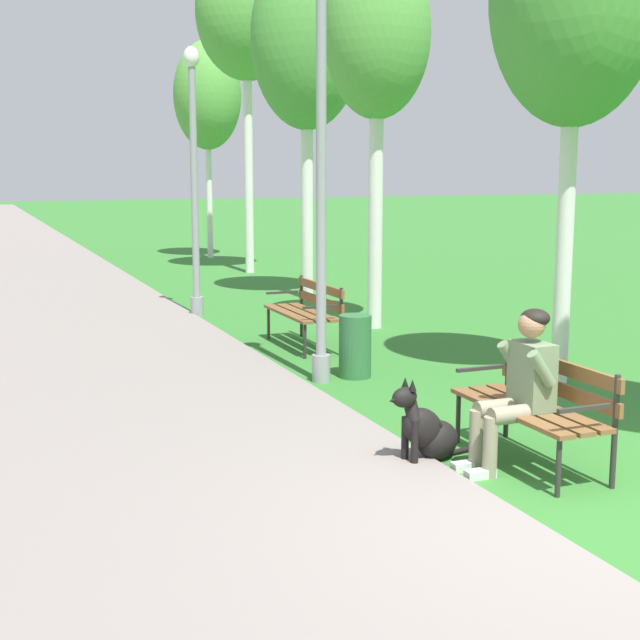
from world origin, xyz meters
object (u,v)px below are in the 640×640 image
(birch_tree_third, at_px, (377,37))
(litter_bin, at_px, (355,346))
(park_bench_mid, at_px, (307,308))
(dog_black, at_px, (427,430))
(lamp_post_mid, at_px, (194,179))
(lamp_post_near, at_px, (321,161))
(birch_tree_fifth, at_px, (247,14))
(birch_tree_sixth, at_px, (207,96))
(person_seated_on_near_bench, at_px, (520,383))
(park_bench_near, at_px, (538,400))
(birch_tree_fourth, at_px, (307,41))

(birch_tree_third, xyz_separation_m, litter_bin, (-1.54, -2.75, -3.73))
(birch_tree_third, bearing_deg, park_bench_mid, -146.44)
(dog_black, distance_m, birch_tree_third, 7.16)
(lamp_post_mid, distance_m, litter_bin, 5.12)
(dog_black, xyz_separation_m, litter_bin, (0.67, 2.89, 0.09))
(lamp_post_near, bearing_deg, lamp_post_mid, 91.76)
(birch_tree_fifth, xyz_separation_m, birch_tree_sixth, (0.06, 3.51, -1.44))
(park_bench_mid, relative_size, dog_black, 1.81)
(person_seated_on_near_bench, relative_size, birch_tree_third, 0.23)
(park_bench_near, bearing_deg, lamp_post_near, 99.68)
(dog_black, xyz_separation_m, lamp_post_mid, (0.09, 7.66, 1.86))
(dog_black, bearing_deg, lamp_post_mid, 89.33)
(park_bench_near, distance_m, park_bench_mid, 5.06)
(birch_tree_sixth, xyz_separation_m, litter_bin, (-2.02, -13.56, -3.71))
(dog_black, distance_m, lamp_post_near, 3.54)
(birch_tree_third, height_order, litter_bin, birch_tree_third)
(birch_tree_third, bearing_deg, park_bench_near, -103.44)
(person_seated_on_near_bench, bearing_deg, birch_tree_fourth, 78.76)
(person_seated_on_near_bench, height_order, lamp_post_mid, lamp_post_mid)
(park_bench_near, distance_m, birch_tree_sixth, 17.28)
(birch_tree_fourth, height_order, birch_tree_fifth, birch_tree_fifth)
(dog_black, xyz_separation_m, birch_tree_fifth, (2.63, 12.94, 5.23))
(park_bench_near, relative_size, person_seated_on_near_bench, 1.20)
(birch_tree_fifth, bearing_deg, park_bench_near, -97.93)
(lamp_post_mid, height_order, birch_tree_fifth, birch_tree_fifth)
(birch_tree_sixth, bearing_deg, lamp_post_mid, -106.47)
(birch_tree_third, distance_m, birch_tree_fifth, 7.45)
(person_seated_on_near_bench, height_order, birch_tree_fourth, birch_tree_fourth)
(park_bench_near, distance_m, person_seated_on_near_bench, 0.27)
(birch_tree_fourth, height_order, birch_tree_sixth, birch_tree_fourth)
(birch_tree_fifth, bearing_deg, dog_black, -101.50)
(lamp_post_near, bearing_deg, park_bench_mid, 73.22)
(park_bench_mid, bearing_deg, person_seated_on_near_bench, -92.58)
(lamp_post_near, distance_m, birch_tree_fifth, 10.85)
(lamp_post_near, height_order, birch_tree_third, birch_tree_third)
(park_bench_mid, distance_m, birch_tree_third, 3.95)
(person_seated_on_near_bench, xyz_separation_m, lamp_post_near, (-0.34, 3.23, 1.69))
(person_seated_on_near_bench, distance_m, litter_bin, 3.31)
(park_bench_near, distance_m, lamp_post_near, 3.72)
(lamp_post_mid, xyz_separation_m, birch_tree_third, (2.12, -2.02, 1.95))
(park_bench_mid, xyz_separation_m, birch_tree_fifth, (1.83, 8.24, 4.98))
(birch_tree_third, relative_size, birch_tree_sixth, 0.98)
(park_bench_near, xyz_separation_m, park_bench_mid, (0.02, 5.06, 0.00))
(park_bench_mid, height_order, birch_tree_sixth, birch_tree_sixth)
(lamp_post_near, relative_size, birch_tree_third, 0.86)
(park_bench_near, relative_size, birch_tree_sixth, 0.28)
(birch_tree_third, bearing_deg, litter_bin, -119.30)
(park_bench_mid, xyz_separation_m, birch_tree_third, (1.41, 0.93, 3.57))
(lamp_post_near, relative_size, birch_tree_fifth, 0.66)
(birch_tree_sixth, bearing_deg, park_bench_mid, -99.11)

